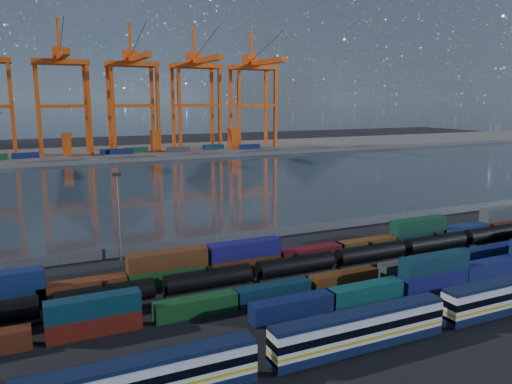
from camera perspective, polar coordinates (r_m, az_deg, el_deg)
name	(u,v)px	position (r m, az deg, el deg)	size (l,w,h in m)	color
ground	(332,281)	(85.32, 8.72, -10.00)	(700.00, 700.00, 0.00)	black
harbor_water	(166,185)	(179.38, -10.22, 0.85)	(700.00, 700.00, 0.00)	#28323A
far_quay	(115,153)	(281.19, -15.81, 4.30)	(700.00, 70.00, 2.00)	#514F4C
distant_mountains	(53,34)	(1680.39, -22.20, 16.34)	(2470.00, 1100.00, 520.00)	#1E2630
passenger_train	(360,331)	(63.19, 11.76, -15.26)	(75.61, 2.92, 5.00)	silver
container_row_south	(314,297)	(72.47, 6.66, -11.83)	(140.83, 2.56, 5.46)	#3F4144
container_row_mid	(291,287)	(77.54, 4.03, -10.73)	(140.99, 2.41, 5.13)	#484B4D
container_row_north	(324,248)	(95.00, 7.78, -6.33)	(128.34, 2.64, 5.63)	#0F274F
tanker_string	(296,266)	(84.93, 4.54, -8.44)	(138.22, 3.05, 4.37)	black
waterfront_fence	(260,234)	(108.19, 0.45, -4.87)	(160.12, 0.12, 2.20)	#595B5E
yard_light_mast	(118,212)	(95.51, -15.48, -2.22)	(1.60, 0.40, 16.60)	slate
gantry_cranes	(98,74)	(272.12, -17.61, 12.73)	(201.55, 50.97, 69.02)	#D94B0F
quay_containers	(98,152)	(265.06, -17.66, 4.34)	(172.58, 10.99, 2.60)	navy
straddle_carriers	(113,142)	(270.33, -16.05, 5.50)	(140.00, 7.00, 11.10)	#D94B0F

